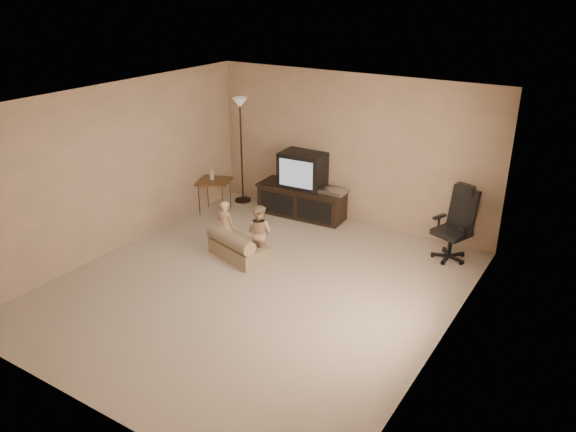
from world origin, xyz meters
name	(u,v)px	position (x,y,z in m)	size (l,w,h in m)	color
floor	(256,287)	(0.00, 0.00, 0.00)	(5.50, 5.50, 0.00)	#BBA995
room_shell	(253,181)	(0.00, 0.00, 1.52)	(5.50, 5.50, 5.50)	silver
tv_stand	(303,190)	(-0.75, 2.49, 0.47)	(1.62, 0.68, 1.14)	black
office_chair	(454,233)	(1.97, 2.28, 0.41)	(0.67, 0.68, 1.13)	black
side_table	(214,181)	(-2.16, 1.80, 0.58)	(0.69, 0.69, 0.81)	brown
floor_lamp	(241,127)	(-2.06, 2.49, 1.41)	(0.30, 0.30, 1.93)	#312115
child_sofa	(237,247)	(-0.73, 0.56, 0.18)	(1.02, 0.75, 0.45)	tan
toddler_left	(226,227)	(-0.99, 0.63, 0.42)	(0.30, 0.22, 0.83)	tan
toddler_right	(259,232)	(-0.44, 0.72, 0.43)	(0.41, 0.23, 0.85)	tan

